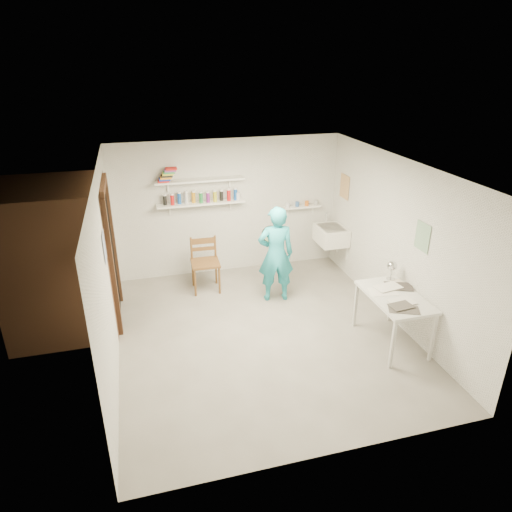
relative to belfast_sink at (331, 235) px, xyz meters
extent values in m
cube|color=slate|center=(-1.75, -1.70, -0.71)|extent=(4.00, 4.50, 0.02)
cube|color=silver|center=(-1.75, -1.70, 1.71)|extent=(4.00, 4.50, 0.02)
cube|color=silver|center=(-1.75, 0.56, 0.50)|extent=(4.00, 0.02, 2.40)
cube|color=silver|center=(-1.75, -3.96, 0.50)|extent=(4.00, 0.02, 2.40)
cube|color=silver|center=(-3.76, -1.70, 0.50)|extent=(0.02, 4.50, 2.40)
cube|color=silver|center=(0.26, -1.70, 0.50)|extent=(0.02, 4.50, 2.40)
cube|color=black|center=(-3.74, -0.65, 0.30)|extent=(0.02, 0.90, 2.00)
cube|color=brown|center=(-4.45, -0.65, 0.35)|extent=(1.40, 1.50, 2.10)
cube|color=brown|center=(-3.72, -0.65, 1.35)|extent=(0.06, 1.05, 0.10)
cube|color=brown|center=(-3.72, -1.15, 0.30)|extent=(0.06, 0.10, 2.00)
cube|color=brown|center=(-3.72, -0.15, 0.30)|extent=(0.06, 0.10, 2.00)
cube|color=white|center=(-2.25, 0.43, 0.65)|extent=(1.50, 0.22, 0.03)
cube|color=white|center=(-2.25, 0.43, 1.05)|extent=(1.50, 0.22, 0.03)
cube|color=white|center=(-0.40, 0.47, 0.42)|extent=(0.70, 0.14, 0.03)
cube|color=#334C7F|center=(-3.74, -1.65, 0.85)|extent=(0.01, 0.28, 0.36)
cube|color=#995933|center=(0.24, 0.10, 0.85)|extent=(0.01, 0.34, 0.42)
cube|color=#3F724C|center=(0.24, -2.25, 0.80)|extent=(0.01, 0.30, 0.38)
cube|color=white|center=(0.00, 0.00, 0.00)|extent=(0.48, 0.60, 0.30)
imported|color=teal|center=(-1.28, -0.75, 0.09)|extent=(0.61, 0.44, 1.58)
cylinder|color=beige|center=(-1.30, -0.53, 0.35)|extent=(0.29, 0.07, 0.28)
cube|color=brown|center=(-2.31, -0.15, -0.21)|extent=(0.48, 0.46, 0.99)
cube|color=silver|center=(-0.11, -2.35, -0.33)|extent=(0.66, 1.10, 0.73)
sphere|color=silver|center=(0.07, -1.91, 0.25)|extent=(0.14, 0.14, 0.14)
cylinder|color=black|center=(-2.89, 0.43, 0.75)|extent=(0.06, 0.06, 0.17)
cylinder|color=red|center=(-2.76, 0.43, 0.75)|extent=(0.06, 0.06, 0.17)
cylinder|color=blue|center=(-2.63, 0.43, 0.75)|extent=(0.06, 0.06, 0.17)
cylinder|color=white|center=(-2.50, 0.43, 0.75)|extent=(0.06, 0.06, 0.17)
cylinder|color=orange|center=(-2.38, 0.43, 0.75)|extent=(0.06, 0.06, 0.17)
cylinder|color=#268C3F|center=(-2.25, 0.43, 0.75)|extent=(0.06, 0.06, 0.17)
cylinder|color=#8C268C|center=(-2.12, 0.43, 0.75)|extent=(0.06, 0.06, 0.17)
cylinder|color=gold|center=(-2.00, 0.43, 0.75)|extent=(0.06, 0.06, 0.17)
cylinder|color=black|center=(-1.87, 0.43, 0.75)|extent=(0.06, 0.06, 0.17)
cylinder|color=red|center=(-1.74, 0.43, 0.75)|extent=(0.06, 0.06, 0.17)
cylinder|color=blue|center=(-1.61, 0.43, 0.75)|extent=(0.06, 0.06, 0.17)
cube|color=red|center=(-2.85, 0.43, 1.08)|extent=(0.18, 0.14, 0.03)
cube|color=#1933A5|center=(-2.83, 0.43, 1.11)|extent=(0.18, 0.14, 0.03)
cube|color=orange|center=(-2.81, 0.43, 1.14)|extent=(0.18, 0.14, 0.03)
cube|color=black|center=(-2.79, 0.43, 1.16)|extent=(0.18, 0.14, 0.03)
cube|color=yellow|center=(-2.77, 0.43, 1.19)|extent=(0.18, 0.14, 0.03)
cube|color=#338C4C|center=(-2.75, 0.43, 1.22)|extent=(0.18, 0.14, 0.03)
cube|color=#8C3F8C|center=(-2.73, 0.43, 1.25)|extent=(0.18, 0.14, 0.03)
cube|color=red|center=(-2.71, 0.43, 1.27)|extent=(0.18, 0.14, 0.03)
cylinder|color=silver|center=(-0.61, 0.47, 0.48)|extent=(0.07, 0.07, 0.09)
cylinder|color=#335999|center=(-0.47, 0.47, 0.48)|extent=(0.07, 0.07, 0.09)
cylinder|color=orange|center=(-0.33, 0.47, 0.48)|extent=(0.07, 0.07, 0.09)
cylinder|color=#999999|center=(-0.19, 0.47, 0.48)|extent=(0.07, 0.07, 0.09)
cube|color=silver|center=(-0.11, -2.35, 0.03)|extent=(0.30, 0.22, 0.00)
cube|color=#4C4742|center=(-0.11, -2.35, 0.04)|extent=(0.30, 0.22, 0.00)
cube|color=beige|center=(-0.11, -2.35, 0.04)|extent=(0.30, 0.22, 0.00)
cube|color=#383330|center=(-0.11, -2.35, 0.05)|extent=(0.30, 0.22, 0.00)
cube|color=silver|center=(-0.11, -2.35, 0.05)|extent=(0.30, 0.22, 0.00)
cube|color=silver|center=(-0.11, -2.35, 0.05)|extent=(0.30, 0.22, 0.00)
cube|color=#4C4742|center=(-0.11, -2.35, 0.06)|extent=(0.30, 0.22, 0.00)
camera|label=1|loc=(-3.30, -7.01, 2.97)|focal=32.00mm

